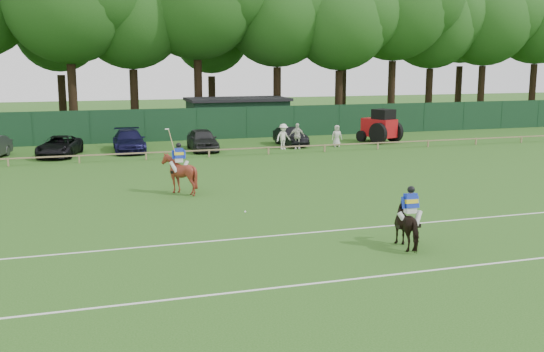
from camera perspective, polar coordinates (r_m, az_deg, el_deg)
name	(u,v)px	position (r m, az deg, el deg)	size (l,w,h in m)	color
ground	(283,227)	(23.77, 1.04, -4.63)	(160.00, 160.00, 0.00)	#1E4C14
horse_dark	(410,226)	(21.60, 12.24, -4.36)	(0.80, 1.77, 1.49)	black
horse_chestnut	(179,174)	(29.88, -8.31, 0.21)	(1.51, 1.70, 1.87)	maroon
suv_black	(59,146)	(43.36, -18.52, 2.54)	(2.16, 4.68, 1.30)	black
sedan_navy	(129,141)	(44.39, -12.69, 3.10)	(2.05, 5.03, 1.46)	#131239
hatch_grey	(202,140)	(44.06, -6.26, 3.26)	(1.77, 4.41, 1.50)	#28282A
estate_black	(291,137)	(46.43, 1.68, 3.56)	(1.38, 3.95, 1.30)	black
spectator_left	(283,137)	(44.34, 1.02, 3.55)	(1.15, 0.66, 1.78)	white
spectator_mid	(297,136)	(44.55, 2.26, 3.59)	(1.06, 0.44, 1.80)	silver
spectator_right	(337,136)	(46.01, 5.83, 3.60)	(0.76, 0.49, 1.55)	beige
rider_dark	(411,205)	(21.43, 12.33, -2.58)	(0.94, 0.38, 1.41)	silver
rider_chestnut	(179,156)	(29.73, -8.35, 1.74)	(0.94, 0.59, 2.05)	silver
polo_ball	(245,212)	(26.00, -2.42, -3.22)	(0.09, 0.09, 0.09)	silver
pitch_lines	(318,254)	(20.61, 4.16, -7.00)	(60.00, 5.10, 0.01)	silver
pitch_rail	(194,151)	(40.83, -7.04, 2.25)	(62.10, 0.10, 0.50)	#997F5B
perimeter_fence	(172,125)	(49.55, -8.99, 4.56)	(92.08, 0.08, 2.50)	#14351E
utility_shed	(237,116)	(53.65, -3.11, 5.41)	(8.40, 4.40, 3.04)	#14331E
tree_row	(181,129)	(57.85, -8.19, 4.15)	(96.00, 12.00, 21.00)	#26561C
tractor	(381,127)	(48.76, 9.71, 4.38)	(2.92, 3.50, 2.52)	#B21014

